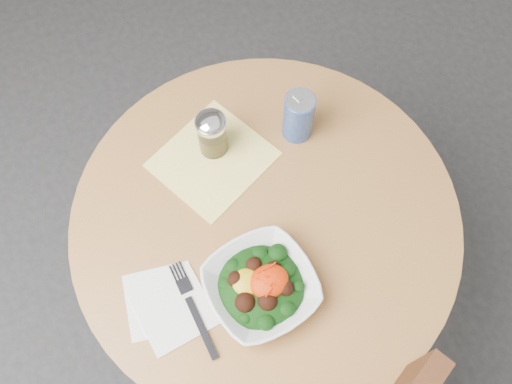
{
  "coord_description": "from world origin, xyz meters",
  "views": [
    {
      "loc": [
        -0.24,
        -0.42,
        1.96
      ],
      "look_at": [
        -0.0,
        0.04,
        0.81
      ],
      "focal_mm": 40.0,
      "sensor_mm": 36.0,
      "label": 1
    }
  ],
  "objects": [
    {
      "name": "spice_shaker",
      "position": [
        -0.03,
        0.22,
        0.82
      ],
      "size": [
        0.07,
        0.07,
        0.13
      ],
      "color": "silver",
      "rests_on": "table"
    },
    {
      "name": "fork",
      "position": [
        -0.23,
        -0.11,
        0.76
      ],
      "size": [
        0.03,
        0.23,
        0.0
      ],
      "color": "black",
      "rests_on": "table"
    },
    {
      "name": "cloth_napkin",
      "position": [
        -0.04,
        0.19,
        0.75
      ],
      "size": [
        0.31,
        0.3,
        0.0
      ],
      "primitive_type": "cube",
      "rotation": [
        0.0,
        0.0,
        0.37
      ],
      "color": "yellow",
      "rests_on": "table"
    },
    {
      "name": "ground",
      "position": [
        0.0,
        0.0,
        0.0
      ],
      "size": [
        6.0,
        6.0,
        0.0
      ],
      "primitive_type": "plane",
      "color": "#29292B",
      "rests_on": "ground"
    },
    {
      "name": "salad_bowl",
      "position": [
        -0.09,
        -0.15,
        0.78
      ],
      "size": [
        0.24,
        0.24,
        0.09
      ],
      "color": "white",
      "rests_on": "table"
    },
    {
      "name": "paper_napkins",
      "position": [
        -0.28,
        -0.08,
        0.75
      ],
      "size": [
        0.18,
        0.2,
        0.0
      ],
      "color": "white",
      "rests_on": "table"
    },
    {
      "name": "table",
      "position": [
        0.0,
        0.0,
        0.55
      ],
      "size": [
        0.9,
        0.9,
        0.75
      ],
      "color": "black",
      "rests_on": "ground"
    },
    {
      "name": "beverage_can",
      "position": [
        0.17,
        0.17,
        0.82
      ],
      "size": [
        0.07,
        0.07,
        0.14
      ],
      "color": "#0D3295",
      "rests_on": "table"
    }
  ]
}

